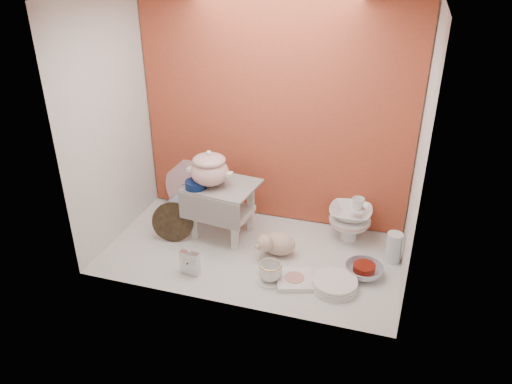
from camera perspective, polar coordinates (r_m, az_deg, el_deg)
ground at (r=3.10m, az=-0.47°, el=-7.03°), size 1.80×1.80×0.00m
niche_shell at (r=2.85m, az=0.57°, el=10.63°), size 1.86×1.03×1.53m
step_stool at (r=3.20m, az=-3.83°, el=-2.05°), size 0.47×0.41×0.36m
soup_tureen at (r=3.06m, az=-5.41°, el=2.75°), size 0.33×0.33×0.24m
cobalt_bowl at (r=3.08m, az=-7.01°, el=0.87°), size 0.17×0.17×0.05m
floral_platter at (r=3.56m, az=-8.12°, el=0.82°), size 0.38×0.21×0.36m
blue_white_vase at (r=3.48m, az=-8.27°, el=-0.91°), size 0.28×0.28×0.24m
lacquer_tray at (r=3.20m, az=-9.61°, el=-3.44°), size 0.27×0.13×0.27m
mantel_clock at (r=2.90m, az=-7.65°, el=-8.01°), size 0.12×0.05×0.17m
plush_pig at (r=3.04m, az=2.62°, el=-5.97°), size 0.32×0.28×0.16m
teacup_saucer at (r=2.87m, az=1.65°, el=-10.12°), size 0.18×0.18×0.01m
gold_rim_teacup at (r=2.83m, az=1.66°, el=-9.17°), size 0.17×0.17×0.11m
lattice_dish at (r=2.86m, az=4.45°, el=-10.08°), size 0.26×0.26×0.03m
dinner_plate_stack at (r=2.83m, az=9.10°, el=-10.48°), size 0.32×0.32×0.06m
crystal_bowl at (r=2.96m, az=12.37°, el=-8.87°), size 0.27×0.27×0.07m
clear_glass_vase at (r=3.09m, az=15.64°, el=-6.21°), size 0.11×0.11×0.19m
porcelain_tower at (r=3.21m, az=10.83°, el=-2.99°), size 0.33×0.33×0.31m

